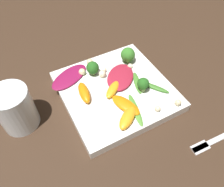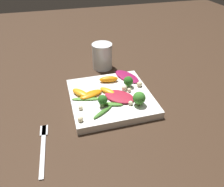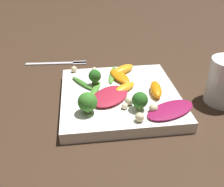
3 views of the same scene
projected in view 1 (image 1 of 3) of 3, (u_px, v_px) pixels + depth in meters
ground_plane at (116, 94)px, 0.55m from camera, size 2.40×2.40×0.00m
plate at (116, 91)px, 0.54m from camera, size 0.25×0.25×0.02m
drinking_glass at (15, 109)px, 0.46m from camera, size 0.08×0.08×0.10m
fork at (218, 139)px, 0.47m from camera, size 0.17×0.03×0.01m
radicchio_leaf_0 at (120, 77)px, 0.55m from camera, size 0.11×0.11×0.01m
radicchio_leaf_1 at (69, 77)px, 0.55m from camera, size 0.12×0.09×0.01m
orange_segment_0 at (126, 105)px, 0.49m from camera, size 0.06×0.08×0.01m
orange_segment_1 at (84, 93)px, 0.51m from camera, size 0.03×0.07×0.02m
orange_segment_2 at (113, 89)px, 0.52m from camera, size 0.06×0.05×0.01m
orange_segment_3 at (128, 118)px, 0.47m from camera, size 0.07×0.06×0.02m
broccoli_floret_0 at (143, 84)px, 0.51m from camera, size 0.03×0.03×0.04m
broccoli_floret_1 at (128, 55)px, 0.58m from camera, size 0.04×0.04×0.04m
broccoli_floret_2 at (93, 68)px, 0.55m from camera, size 0.03×0.03×0.04m
arugula_sprig_0 at (137, 83)px, 0.54m from camera, size 0.04×0.07×0.01m
arugula_sprig_1 at (154, 87)px, 0.53m from camera, size 0.05×0.07×0.01m
arugula_sprig_2 at (135, 110)px, 0.49m from camera, size 0.04×0.09×0.01m
macadamia_nut_0 at (102, 74)px, 0.55m from camera, size 0.02×0.02×0.02m
macadamia_nut_1 at (178, 103)px, 0.49m from camera, size 0.02×0.02×0.02m
macadamia_nut_2 at (90, 62)px, 0.58m from camera, size 0.02×0.02×0.02m
macadamia_nut_3 at (104, 70)px, 0.56m from camera, size 0.01×0.01×0.01m
macadamia_nut_4 at (82, 72)px, 0.56m from camera, size 0.02×0.02×0.02m
macadamia_nut_5 at (158, 109)px, 0.48m from camera, size 0.01×0.01×0.01m
macadamia_nut_6 at (130, 66)px, 0.57m from camera, size 0.01×0.01×0.01m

